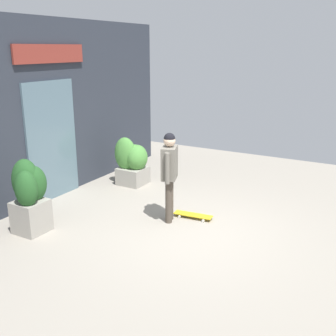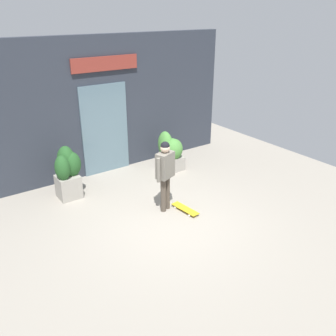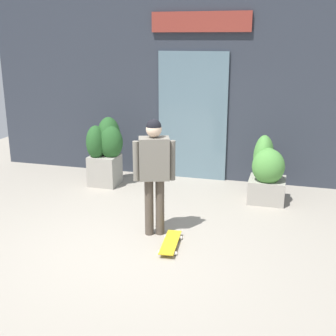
{
  "view_description": "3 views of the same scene",
  "coord_description": "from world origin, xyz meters",
  "px_view_note": "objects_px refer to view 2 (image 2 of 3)",
  "views": [
    {
      "loc": [
        -6.13,
        -3.11,
        3.25
      ],
      "look_at": [
        0.41,
        0.58,
        1.01
      ],
      "focal_mm": 43.44,
      "sensor_mm": 36.0,
      "label": 1
    },
    {
      "loc": [
        -4.13,
        -5.84,
        4.48
      ],
      "look_at": [
        0.41,
        0.58,
        1.01
      ],
      "focal_mm": 38.87,
      "sensor_mm": 36.0,
      "label": 2
    },
    {
      "loc": [
        2.1,
        -5.37,
        2.84
      ],
      "look_at": [
        0.41,
        0.58,
        1.01
      ],
      "focal_mm": 47.46,
      "sensor_mm": 36.0,
      "label": 3
    }
  ],
  "objects_px": {
    "skateboard": "(185,209)",
    "planter_box_right": "(170,151)",
    "skateboarder": "(165,169)",
    "planter_box_left": "(67,170)"
  },
  "relations": [
    {
      "from": "skateboard",
      "to": "planter_box_right",
      "type": "bearing_deg",
      "value": 146.65
    },
    {
      "from": "planter_box_right",
      "to": "skateboarder",
      "type": "bearing_deg",
      "value": -128.57
    },
    {
      "from": "skateboard",
      "to": "planter_box_left",
      "type": "relative_size",
      "value": 0.59
    },
    {
      "from": "skateboarder",
      "to": "planter_box_right",
      "type": "relative_size",
      "value": 1.48
    },
    {
      "from": "skateboard",
      "to": "planter_box_left",
      "type": "distance_m",
      "value": 3.12
    },
    {
      "from": "planter_box_left",
      "to": "planter_box_right",
      "type": "xyz_separation_m",
      "value": [
        3.11,
        -0.11,
        -0.15
      ]
    },
    {
      "from": "planter_box_left",
      "to": "planter_box_right",
      "type": "relative_size",
      "value": 1.15
    },
    {
      "from": "planter_box_left",
      "to": "planter_box_right",
      "type": "height_order",
      "value": "planter_box_left"
    },
    {
      "from": "planter_box_left",
      "to": "skateboard",
      "type": "bearing_deg",
      "value": -49.75
    },
    {
      "from": "skateboarder",
      "to": "planter_box_left",
      "type": "distance_m",
      "value": 2.58
    }
  ]
}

